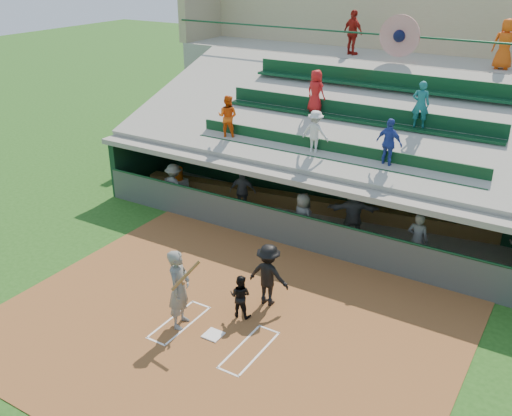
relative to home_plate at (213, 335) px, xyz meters
The scene contains 20 objects.
ground 0.04m from the home_plate, ahead, with size 100.00×100.00×0.00m, color #1E4B15.
dirt_slab 0.50m from the home_plate, 90.00° to the left, with size 11.00×9.00×0.02m, color brown.
home_plate is the anchor object (origin of this frame).
batters_box_chalk 0.01m from the home_plate, ahead, with size 2.65×1.85×0.01m.
dugout_floor 6.75m from the home_plate, 90.00° to the left, with size 16.00×3.50×0.04m, color gray.
concourse_slab 13.69m from the home_plate, 90.00° to the left, with size 20.00×3.00×4.60m, color gray.
grandstand 10.74m from the home_plate, 90.04° to the left, with size 20.40×10.40×7.80m.
batter_at_plate 1.37m from the home_plate, behind, with size 0.96×0.84×2.04m.
catcher 1.19m from the home_plate, 84.11° to the left, with size 0.56×0.43×1.15m, color black.
home_umpire 2.11m from the home_plate, 77.54° to the left, with size 1.09×0.63×1.69m, color black.
dugout_bench 7.88m from the home_plate, 88.39° to the left, with size 15.79×0.47×0.47m, color olive.
white_table 8.87m from the home_plate, 134.06° to the left, with size 0.71×0.53×0.62m, color white.
water_cooler 8.82m from the home_plate, 133.97° to the left, with size 0.44×0.44×0.44m, color #D2570C.
dugout_player_a 7.66m from the home_plate, 135.44° to the left, with size 1.06×0.61×1.64m, color #545752.
dugout_player_b 7.10m from the home_plate, 116.78° to the left, with size 0.92×0.38×1.57m, color #535550.
dugout_player_c 5.52m from the home_plate, 94.34° to the left, with size 0.79×0.51×1.61m, color #575954.
dugout_player_d 6.61m from the home_plate, 82.65° to the left, with size 1.65×0.52×1.78m, color #5B5E58.
dugout_player_e 6.58m from the home_plate, 61.59° to the left, with size 0.61×0.40×1.67m, color #5B5E59.
concourse_staff_a 14.24m from the home_plate, 99.66° to the left, with size 1.01×0.42×1.73m, color #A71B13.
concourse_staff_b 14.43m from the home_plate, 74.93° to the left, with size 0.84×0.55×1.72m, color #E24F0D.
Camera 1 is at (6.69, -9.00, 8.44)m, focal length 40.00 mm.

